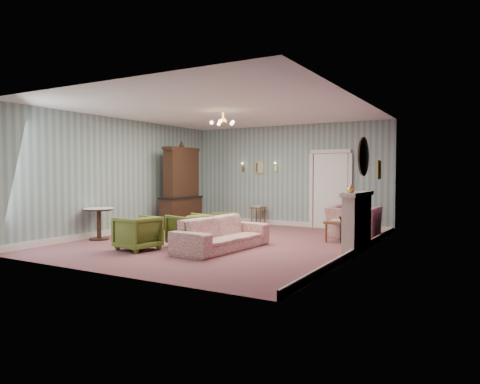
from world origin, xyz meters
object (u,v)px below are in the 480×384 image
Objects in this scene: olive_chair_b at (189,229)px; olive_chair_c at (223,225)px; olive_chair_a at (137,231)px; coffee_table at (339,230)px; pedestal_table at (99,224)px; sofa_chintz at (222,228)px; dresser at (181,185)px; wingback_chair at (354,217)px; side_table_black at (348,230)px; fireplace at (357,221)px.

olive_chair_c is (0.07, 1.20, -0.04)m from olive_chair_b.
olive_chair_a is 0.82× the size of coffee_table.
olive_chair_a is at bearing -21.79° from olive_chair_b.
coffee_table is (2.45, 2.37, -0.15)m from olive_chair_b.
olive_chair_b reaches higher than pedestal_table.
sofa_chintz reaches higher than olive_chair_b.
dresser is (-2.89, 2.43, 0.75)m from sofa_chintz.
olive_chair_a is at bearing 127.27° from sofa_chintz.
coffee_table is (-0.14, -0.65, -0.26)m from wingback_chair.
wingback_chair is 0.72m from coffee_table.
sofa_chintz reaches higher than olive_chair_a.
olive_chair_b reaches higher than side_table_black.
olive_chair_b is 2.38m from pedestal_table.
wingback_chair is at bearing -26.48° from sofa_chintz.
fireplace reaches higher than olive_chair_c.
olive_chair_a is 2.17m from olive_chair_c.
sofa_chintz is at bearing 5.73° from pedestal_table.
olive_chair_c is at bearing 31.11° from pedestal_table.
sofa_chintz is at bearing -39.92° from dresser.
wingback_chair is (3.23, 3.86, 0.12)m from olive_chair_a.
olive_chair_b reaches higher than coffee_table.
olive_chair_b is at bearing 50.52° from wingback_chair.
fireplace is (5.26, -1.21, -0.61)m from dresser.
dresser is at bearing -148.15° from olive_chair_a.
olive_chair_a is 0.54× the size of fireplace.
olive_chair_b is 1.03× the size of pedestal_table.
olive_chair_c is 1.16× the size of side_table_black.
dresser is at bearing -124.13° from olive_chair_b.
sofa_chintz is 1.96× the size of wingback_chair.
sofa_chintz is at bearing -125.86° from coffee_table.
wingback_chair reaches higher than olive_chair_a.
dresser reaches higher than coffee_table.
olive_chair_a is 1.82m from pedestal_table.
sofa_chintz reaches higher than side_table_black.
sofa_chintz is 3.01× the size of pedestal_table.
olive_chair_a reaches higher than pedestal_table.
olive_chair_b reaches higher than olive_chair_c.
dresser reaches higher than fireplace.
coffee_table is at bearing 144.06° from olive_chair_a.
olive_chair_b is at bearing -136.00° from coffee_table.
olive_chair_b is 3.40m from fireplace.
pedestal_table is at bearing -95.13° from dresser.
olive_chair_a is 1.06m from olive_chair_b.
wingback_chair is at bearing 154.77° from olive_chair_b.
pedestal_table is at bearing -164.48° from fireplace.
fireplace reaches higher than pedestal_table.
side_table_black is at bearing 88.33° from olive_chair_c.
dresser is at bearing -140.92° from olive_chair_c.
olive_chair_b is at bearing -23.83° from olive_chair_c.
olive_chair_a is at bearing 51.24° from wingback_chair.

